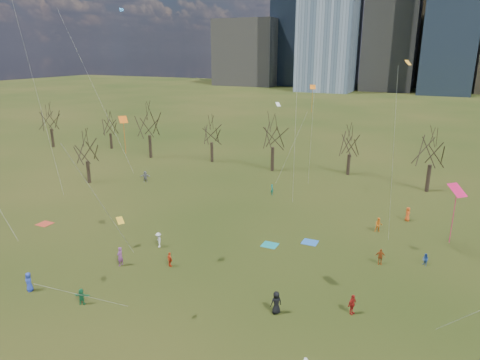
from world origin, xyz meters
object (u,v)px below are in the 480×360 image
at_px(blanket_teal, 270,245).
at_px(blanket_crimson, 45,224).
at_px(blanket_navy, 310,242).
at_px(person_0, 29,282).
at_px(person_4, 170,260).

height_order(blanket_teal, blanket_crimson, same).
xyz_separation_m(blanket_teal, blanket_navy, (3.60, 2.40, 0.00)).
relative_size(person_0, person_4, 1.17).
relative_size(blanket_teal, blanket_crimson, 1.00).
bearing_deg(blanket_navy, person_4, -134.55).
bearing_deg(person_4, blanket_crimson, 19.96).
relative_size(blanket_navy, blanket_crimson, 1.00).
xyz_separation_m(blanket_teal, person_4, (-6.83, -8.20, 0.70)).
relative_size(blanket_teal, blanket_navy, 1.00).
bearing_deg(blanket_navy, blanket_crimson, -164.54).
bearing_deg(person_0, blanket_navy, 67.37).
height_order(blanket_crimson, person_0, person_0).
distance_m(blanket_teal, blanket_crimson, 26.48).
height_order(blanket_navy, person_0, person_0).
bearing_deg(blanket_crimson, blanket_teal, 12.54).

